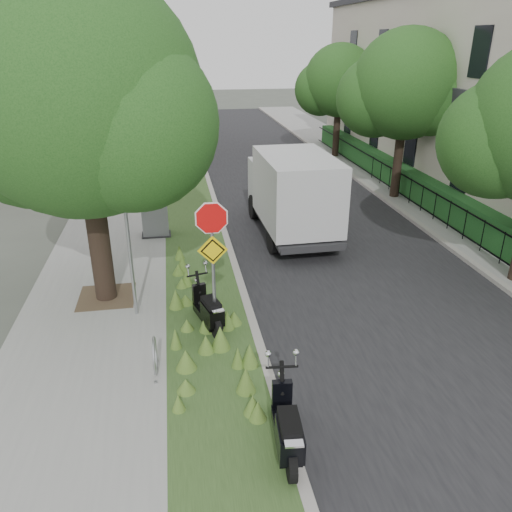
{
  "coord_description": "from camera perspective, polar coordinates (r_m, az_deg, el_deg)",
  "views": [
    {
      "loc": [
        -2.1,
        -8.99,
        6.21
      ],
      "look_at": [
        -0.23,
        2.08,
        1.3
      ],
      "focal_mm": 35.0,
      "sensor_mm": 36.0,
      "label": 1
    }
  ],
  "objects": [
    {
      "name": "kerb_far",
      "position": [
        21.74,
        14.25,
        6.46
      ],
      "size": [
        0.2,
        60.0,
        0.13
      ],
      "primitive_type": "cube",
      "color": "#9E9991",
      "rests_on": "ground"
    },
    {
      "name": "footpath_far",
      "position": [
        22.47,
        18.25,
        6.53
      ],
      "size": [
        3.2,
        60.0,
        0.12
      ],
      "primitive_type": "cube",
      "color": "gray",
      "rests_on": "ground"
    },
    {
      "name": "brick_building",
      "position": [
        31.93,
        -24.25,
        18.1
      ],
      "size": [
        9.4,
        10.4,
        8.3
      ],
      "color": "maroon",
      "rests_on": "ground"
    },
    {
      "name": "sidewalk_near",
      "position": [
        20.08,
        -15.32,
        4.93
      ],
      "size": [
        3.5,
        60.0,
        0.12
      ],
      "primitive_type": "cube",
      "color": "gray",
      "rests_on": "ground"
    },
    {
      "name": "verge",
      "position": [
        19.97,
        -7.44,
        5.48
      ],
      "size": [
        2.0,
        60.0,
        0.12
      ],
      "primitive_type": "cube",
      "color": "#304A1F",
      "rests_on": "ground"
    },
    {
      "name": "box_truck",
      "position": [
        16.74,
        4.18,
        7.49
      ],
      "size": [
        2.26,
        5.4,
        2.42
      ],
      "color": "#262628",
      "rests_on": "ground"
    },
    {
      "name": "bike_hoop",
      "position": [
        10.17,
        -11.49,
        -11.11
      ],
      "size": [
        0.06,
        0.78,
        0.77
      ],
      "color": "#A5A8AD",
      "rests_on": "ground"
    },
    {
      "name": "far_tree_b",
      "position": [
        21.16,
        16.54,
        17.71
      ],
      "size": [
        4.83,
        4.31,
        6.56
      ],
      "color": "black",
      "rests_on": "ground"
    },
    {
      "name": "far_tree_c",
      "position": [
        28.6,
        9.38,
        18.8
      ],
      "size": [
        4.37,
        3.89,
        5.93
      ],
      "color": "black",
      "rests_on": "ground"
    },
    {
      "name": "sign_assembly",
      "position": [
        10.36,
        -5.01,
        1.5
      ],
      "size": [
        0.94,
        0.08,
        3.22
      ],
      "color": "#A5A8AD",
      "rests_on": "ground"
    },
    {
      "name": "ground",
      "position": [
        11.13,
        3.01,
        -10.34
      ],
      "size": [
        120.0,
        120.0,
        0.0
      ],
      "primitive_type": "plane",
      "color": "#4C5147",
      "rests_on": "ground"
    },
    {
      "name": "fence_far",
      "position": [
        21.86,
        16.1,
        8.01
      ],
      "size": [
        0.04,
        24.0,
        1.0
      ],
      "color": "black",
      "rests_on": "ground"
    },
    {
      "name": "hedge_far",
      "position": [
        22.17,
        17.76,
        8.02
      ],
      "size": [
        1.0,
        24.0,
        1.1
      ],
      "primitive_type": "cube",
      "color": "#1B4D1B",
      "rests_on": "footpath_far"
    },
    {
      "name": "utility_cabinet",
      "position": [
        16.97,
        -11.46,
        4.3
      ],
      "size": [
        0.97,
        0.65,
        1.28
      ],
      "color": "#262628",
      "rests_on": "ground"
    },
    {
      "name": "terrace_houses",
      "position": [
        23.45,
        27.04,
        16.17
      ],
      "size": [
        7.4,
        26.4,
        8.2
      ],
      "color": "beige",
      "rests_on": "ground"
    },
    {
      "name": "kerb_near",
      "position": [
        20.03,
        -4.57,
        5.67
      ],
      "size": [
        0.2,
        60.0,
        0.13
      ],
      "primitive_type": "cube",
      "color": "#9E9991",
      "rests_on": "ground"
    },
    {
      "name": "street_tree_main",
      "position": [
        12.1,
        -19.69,
        15.63
      ],
      "size": [
        6.21,
        5.54,
        7.66
      ],
      "color": "black",
      "rests_on": "ground"
    },
    {
      "name": "road",
      "position": [
        20.62,
        5.21,
        6.01
      ],
      "size": [
        7.0,
        60.0,
        0.01
      ],
      "primitive_type": "cube",
      "color": "black",
      "rests_on": "ground"
    },
    {
      "name": "scooter_far",
      "position": [
        8.27,
        3.62,
        -19.69
      ],
      "size": [
        0.48,
        1.84,
        0.88
      ],
      "color": "black",
      "rests_on": "ground"
    },
    {
      "name": "scooter_near",
      "position": [
        11.36,
        -5.35,
        -6.58
      ],
      "size": [
        0.66,
        1.68,
        0.82
      ],
      "color": "black",
      "rests_on": "ground"
    },
    {
      "name": "bare_post",
      "position": [
        11.59,
        -14.4,
        2.18
      ],
      "size": [
        0.08,
        0.08,
        4.0
      ],
      "color": "#A5A8AD",
      "rests_on": "ground"
    }
  ]
}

